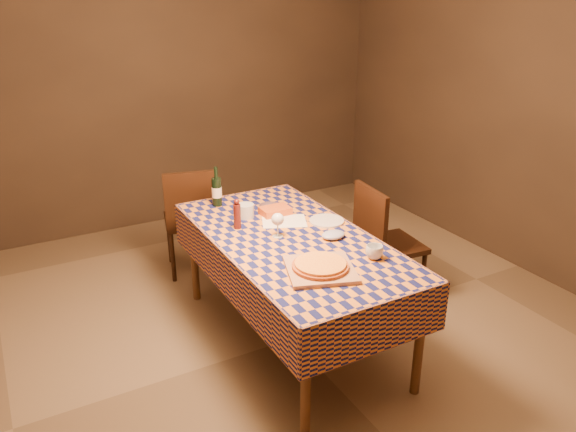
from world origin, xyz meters
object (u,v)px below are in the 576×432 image
at_px(chair_far, 191,216).
at_px(cutting_board, 320,269).
at_px(wine_bottle, 217,191).
at_px(chair_right, 382,238).
at_px(dining_table, 292,248).
at_px(pizza, 320,265).
at_px(bowl, 270,208).
at_px(white_plate, 327,221).

bearing_deg(chair_far, cutting_board, -84.52).
relative_size(wine_bottle, chair_right, 0.31).
height_order(dining_table, chair_far, chair_far).
height_order(cutting_board, pizza, pizza).
bearing_deg(bowl, dining_table, -99.59).
bearing_deg(chair_right, wine_bottle, 149.15).
height_order(wine_bottle, chair_right, wine_bottle).
distance_m(dining_table, pizza, 0.49).
xyz_separation_m(cutting_board, chair_right, (0.92, 0.61, -0.26)).
relative_size(wine_bottle, white_plate, 1.24).
bearing_deg(wine_bottle, chair_right, -30.85).
bearing_deg(dining_table, chair_right, 8.90).
height_order(pizza, wine_bottle, wine_bottle).
bearing_deg(white_plate, pizza, -125.41).
bearing_deg(cutting_board, chair_far, 95.48).
height_order(dining_table, wine_bottle, wine_bottle).
distance_m(white_plate, chair_far, 1.29).
distance_m(wine_bottle, chair_far, 0.60).
xyz_separation_m(dining_table, chair_right, (0.84, 0.13, -0.17)).
xyz_separation_m(pizza, chair_right, (0.92, 0.61, -0.29)).
distance_m(bowl, chair_right, 0.87).
distance_m(dining_table, chair_far, 1.27).
bearing_deg(dining_table, bowl, 80.41).
relative_size(dining_table, pizza, 4.68).
relative_size(chair_far, chair_right, 1.00).
height_order(dining_table, bowl, bowl).
bearing_deg(pizza, cutting_board, 0.00).
relative_size(dining_table, white_plate, 7.82).
bearing_deg(pizza, wine_bottle, 95.52).
bearing_deg(pizza, white_plate, 54.59).
height_order(wine_bottle, chair_far, wine_bottle).
bearing_deg(chair_far, dining_table, -78.74).
bearing_deg(white_plate, dining_table, -161.94).
bearing_deg(pizza, bowl, 80.31).
height_order(dining_table, pizza, pizza).
bearing_deg(cutting_board, pizza, 0.00).
height_order(dining_table, chair_right, chair_right).
xyz_separation_m(pizza, bowl, (0.16, 0.93, -0.01)).
bearing_deg(dining_table, white_plate, 18.06).
bearing_deg(chair_far, bowl, -67.34).
xyz_separation_m(dining_table, cutting_board, (-0.08, -0.47, 0.09)).
bearing_deg(chair_right, cutting_board, -146.73).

